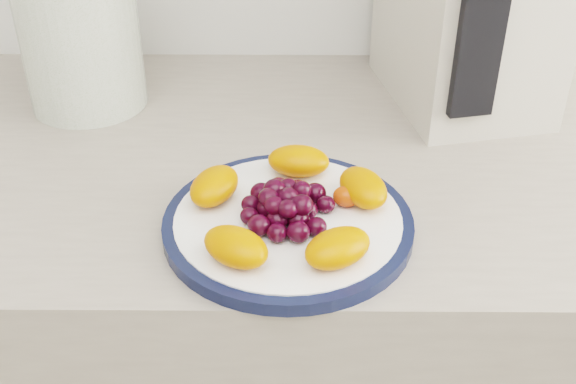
{
  "coord_description": "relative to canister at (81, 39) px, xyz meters",
  "views": [
    {
      "loc": [
        0.03,
        0.4,
        1.38
      ],
      "look_at": [
        0.02,
        1.03,
        0.95
      ],
      "focal_mm": 45.0,
      "sensor_mm": 36.0,
      "label": 1
    }
  ],
  "objects": [
    {
      "name": "plate_face",
      "position": [
        0.29,
        -0.3,
        -0.09
      ],
      "size": [
        0.25,
        0.25,
        0.02
      ],
      "primitive_type": "cylinder",
      "color": "white",
      "rests_on": "counter"
    },
    {
      "name": "canister",
      "position": [
        0.0,
        0.0,
        0.0
      ],
      "size": [
        0.16,
        0.16,
        0.19
      ],
      "primitive_type": "cylinder",
      "rotation": [
        0.0,
        0.0,
        -0.0
      ],
      "color": "#415C1E",
      "rests_on": "counter"
    },
    {
      "name": "plate_rim",
      "position": [
        0.29,
        -0.3,
        -0.09
      ],
      "size": [
        0.27,
        0.27,
        0.01
      ],
      "primitive_type": "cylinder",
      "color": "black",
      "rests_on": "counter"
    },
    {
      "name": "appliance_panel",
      "position": [
        0.51,
        -0.12,
        0.07
      ],
      "size": [
        0.06,
        0.03,
        0.24
      ],
      "primitive_type": "cube",
      "rotation": [
        0.0,
        0.0,
        0.21
      ],
      "color": "black",
      "rests_on": "appliance_body"
    },
    {
      "name": "fruit_plate",
      "position": [
        0.29,
        -0.3,
        -0.06
      ],
      "size": [
        0.24,
        0.23,
        0.04
      ],
      "color": "#CF5304",
      "rests_on": "plate_face"
    }
  ]
}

